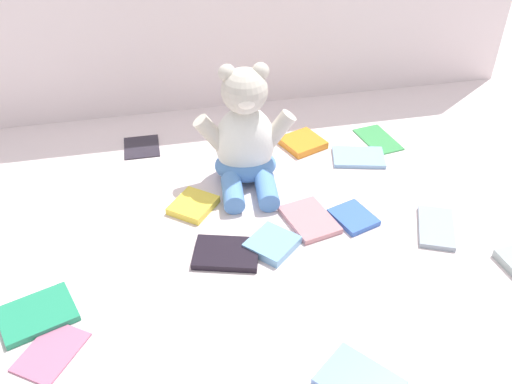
# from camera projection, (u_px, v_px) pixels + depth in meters

# --- Properties ---
(ground_plane) EXTENTS (3.20, 3.20, 0.00)m
(ground_plane) POSITION_uv_depth(u_px,v_px,m) (244.00, 202.00, 1.29)
(ground_plane) COLOR silver
(teddy_bear) EXTENTS (0.24, 0.22, 0.29)m
(teddy_bear) POSITION_uv_depth(u_px,v_px,m) (245.00, 139.00, 1.30)
(teddy_bear) COLOR white
(teddy_bear) RESTS_ON ground_plane
(book_case_0) EXTENTS (0.12, 0.12, 0.02)m
(book_case_0) POSITION_uv_depth(u_px,v_px,m) (302.00, 143.00, 1.47)
(book_case_0) COLOR orange
(book_case_0) RESTS_ON ground_plane
(book_case_1) EXTENTS (0.15, 0.15, 0.01)m
(book_case_1) POSITION_uv_depth(u_px,v_px,m) (359.00, 382.00, 0.91)
(book_case_1) COLOR #7BA3E2
(book_case_1) RESTS_ON ground_plane
(book_case_2) EXTENTS (0.12, 0.15, 0.01)m
(book_case_2) POSITION_uv_depth(u_px,v_px,m) (436.00, 228.00, 1.21)
(book_case_2) COLOR #8A96A3
(book_case_2) RESTS_ON ground_plane
(book_case_3) EXTENTS (0.12, 0.15, 0.01)m
(book_case_3) POSITION_uv_depth(u_px,v_px,m) (309.00, 220.00, 1.23)
(book_case_3) COLOR #BE7C82
(book_case_3) RESTS_ON ground_plane
(book_case_4) EXTENTS (0.15, 0.14, 0.01)m
(book_case_4) POSITION_uv_depth(u_px,v_px,m) (37.00, 314.00, 1.02)
(book_case_4) COLOR #248D61
(book_case_4) RESTS_ON ground_plane
(book_case_5) EXTENTS (0.10, 0.11, 0.01)m
(book_case_5) POSITION_uv_depth(u_px,v_px,m) (353.00, 217.00, 1.24)
(book_case_5) COLOR #355FBB
(book_case_5) RESTS_ON ground_plane
(book_case_6) EXTENTS (0.15, 0.12, 0.01)m
(book_case_6) POSITION_uv_depth(u_px,v_px,m) (226.00, 253.00, 1.14)
(book_case_6) COLOR black
(book_case_6) RESTS_ON ground_plane
(book_case_7) EXTENTS (0.13, 0.13, 0.02)m
(book_case_7) POSITION_uv_depth(u_px,v_px,m) (194.00, 206.00, 1.26)
(book_case_7) COLOR yellow
(book_case_7) RESTS_ON ground_plane
(book_case_8) EXTENTS (0.13, 0.13, 0.02)m
(book_case_8) POSITION_uv_depth(u_px,v_px,m) (272.00, 244.00, 1.16)
(book_case_8) COLOR #73AAD8
(book_case_8) RESTS_ON ground_plane
(book_case_9) EXTENTS (0.14, 0.12, 0.01)m
(book_case_9) POSITION_uv_depth(u_px,v_px,m) (358.00, 157.00, 1.43)
(book_case_9) COLOR #7EA6CD
(book_case_9) RESTS_ON ground_plane
(book_case_10) EXTENTS (0.10, 0.15, 0.01)m
(book_case_10) POSITION_uv_depth(u_px,v_px,m) (378.00, 139.00, 1.50)
(book_case_10) COLOR #39954D
(book_case_10) RESTS_ON ground_plane
(book_case_12) EXTENTS (0.13, 0.14, 0.01)m
(book_case_12) POSITION_uv_depth(u_px,v_px,m) (51.00, 351.00, 0.96)
(book_case_12) COLOR #BB6687
(book_case_12) RESTS_ON ground_plane
(book_case_13) EXTENTS (0.09, 0.11, 0.01)m
(book_case_13) POSITION_uv_depth(u_px,v_px,m) (142.00, 146.00, 1.47)
(book_case_13) COLOR #29242F
(book_case_13) RESTS_ON ground_plane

